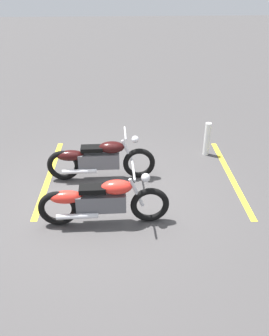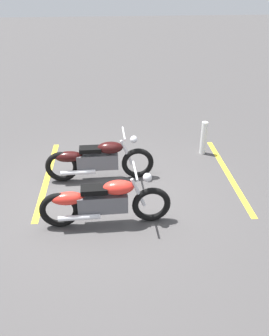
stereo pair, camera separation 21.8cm
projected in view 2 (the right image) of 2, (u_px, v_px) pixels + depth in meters
ground_plane at (99, 199)px, 6.90m from camera, size 60.00×60.00×0.00m
motorcycle_bright_foreground at (102, 201)px, 6.02m from camera, size 2.23×0.62×1.04m
motorcycle_dark_foreground at (97, 160)px, 7.33m from camera, size 2.23×0.62×1.04m
bollard_post at (204, 138)px, 8.42m from camera, size 0.14×0.14×0.80m
parking_stripe_near at (47, 177)px, 7.62m from camera, size 0.19×3.20×0.01m
parking_stripe_mid at (228, 174)px, 7.75m from camera, size 0.19×3.20×0.01m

